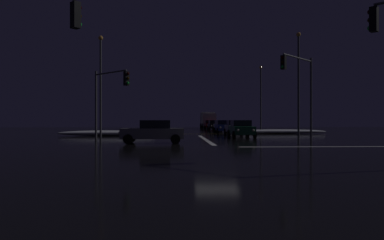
# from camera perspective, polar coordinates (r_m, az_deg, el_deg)

# --- Properties ---
(ground) EXTENTS (120.00, 120.00, 0.10)m
(ground) POSITION_cam_1_polar(r_m,az_deg,el_deg) (21.32, 3.90, -4.38)
(ground) COLOR black
(stop_line_north) EXTENTS (0.35, 14.63, 0.01)m
(stop_line_north) POSITION_cam_1_polar(r_m,az_deg,el_deg) (29.79, 2.09, -3.04)
(stop_line_north) COLOR white
(stop_line_north) RESTS_ON ground
(centre_line_ns) EXTENTS (22.00, 0.15, 0.01)m
(centre_line_ns) POSITION_cam_1_polar(r_m,az_deg,el_deg) (41.35, 0.82, -2.20)
(centre_line_ns) COLOR yellow
(centre_line_ns) RESTS_ON ground
(crosswalk_bar_east) EXTENTS (14.63, 0.40, 0.01)m
(crosswalk_bar_east) POSITION_cam_1_polar(r_m,az_deg,el_deg) (23.86, 25.00, -3.79)
(crosswalk_bar_east) COLOR white
(crosswalk_bar_east) RESTS_ON ground
(snow_bank_left_curb) EXTENTS (9.65, 1.50, 0.55)m
(snow_bank_left_curb) POSITION_cam_1_polar(r_m,az_deg,el_deg) (37.27, -13.24, -2.02)
(snow_bank_left_curb) COLOR white
(snow_bank_left_curb) RESTS_ON ground
(snow_bank_right_curb) EXTENTS (11.38, 1.50, 0.50)m
(snow_bank_right_curb) POSITION_cam_1_polar(r_m,az_deg,el_deg) (43.22, 13.24, -1.77)
(snow_bank_right_curb) COLOR white
(snow_bank_right_curb) RESTS_ON ground
(sedan_green) EXTENTS (2.02, 4.33, 1.57)m
(sedan_green) POSITION_cam_1_polar(r_m,az_deg,el_deg) (33.07, 7.69, -1.36)
(sedan_green) COLOR #14512D
(sedan_green) RESTS_ON ground
(sedan_silver) EXTENTS (2.02, 4.33, 1.57)m
(sedan_silver) POSITION_cam_1_polar(r_m,az_deg,el_deg) (38.93, 6.82, -1.16)
(sedan_silver) COLOR #B7B7BC
(sedan_silver) RESTS_ON ground
(sedan_blue) EXTENTS (2.02, 4.33, 1.57)m
(sedan_blue) POSITION_cam_1_polar(r_m,az_deg,el_deg) (44.76, 4.96, -1.01)
(sedan_blue) COLOR navy
(sedan_blue) RESTS_ON ground
(sedan_white) EXTENTS (2.02, 4.33, 1.57)m
(sedan_white) POSITION_cam_1_polar(r_m,az_deg,el_deg) (50.89, 4.59, -0.89)
(sedan_white) COLOR silver
(sedan_white) RESTS_ON ground
(sedan_black) EXTENTS (2.02, 4.33, 1.57)m
(sedan_black) POSITION_cam_1_polar(r_m,az_deg,el_deg) (56.69, 3.52, -0.80)
(sedan_black) COLOR black
(sedan_black) RESTS_ON ground
(sedan_red) EXTENTS (2.02, 4.33, 1.57)m
(sedan_red) POSITION_cam_1_polar(r_m,az_deg,el_deg) (63.43, 2.85, -0.72)
(sedan_red) COLOR maroon
(sedan_red) RESTS_ON ground
(box_truck) EXTENTS (2.68, 8.28, 3.08)m
(box_truck) POSITION_cam_1_polar(r_m,az_deg,el_deg) (69.93, 2.47, 0.09)
(box_truck) COLOR beige
(box_truck) RESTS_ON ground
(sedan_gray_crossing) EXTENTS (4.33, 2.02, 1.57)m
(sedan_gray_crossing) POSITION_cam_1_polar(r_m,az_deg,el_deg) (24.85, -6.08, -1.80)
(sedan_gray_crossing) COLOR slate
(sedan_gray_crossing) RESTS_ON ground
(traffic_signal_ne) EXTENTS (3.65, 3.65, 6.79)m
(traffic_signal_ne) POSITION_cam_1_polar(r_m,az_deg,el_deg) (30.51, 16.60, 5.87)
(traffic_signal_ne) COLOR #4C4C51
(traffic_signal_ne) RESTS_ON ground
(traffic_signal_sw) EXTENTS (2.86, 2.86, 6.70)m
(traffic_signal_sw) POSITION_cam_1_polar(r_m,az_deg,el_deg) (14.67, -25.09, 11.78)
(traffic_signal_sw) COLOR #4C4C51
(traffic_signal_sw) RESTS_ON ground
(traffic_signal_nw) EXTENTS (3.18, 3.18, 5.59)m
(traffic_signal_nw) POSITION_cam_1_polar(r_m,az_deg,el_deg) (29.33, -12.85, 4.48)
(traffic_signal_nw) COLOR #4C4C51
(traffic_signal_nw) RESTS_ON ground
(streetlamp_right_far) EXTENTS (0.44, 0.44, 9.29)m
(streetlamp_right_far) POSITION_cam_1_polar(r_m,az_deg,el_deg) (52.77, 10.71, 4.07)
(streetlamp_right_far) COLOR #424247
(streetlamp_right_far) RESTS_ON ground
(streetlamp_right_near) EXTENTS (0.44, 0.44, 10.21)m
(streetlamp_right_near) POSITION_cam_1_polar(r_m,az_deg,el_deg) (37.47, 16.32, 6.47)
(streetlamp_right_near) COLOR #424247
(streetlamp_right_near) RESTS_ON ground
(streetlamp_left_near) EXTENTS (0.44, 0.44, 9.68)m
(streetlamp_left_near) POSITION_cam_1_polar(r_m,az_deg,el_deg) (36.22, -14.10, 6.27)
(streetlamp_left_near) COLOR #424247
(streetlamp_left_near) RESTS_ON ground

